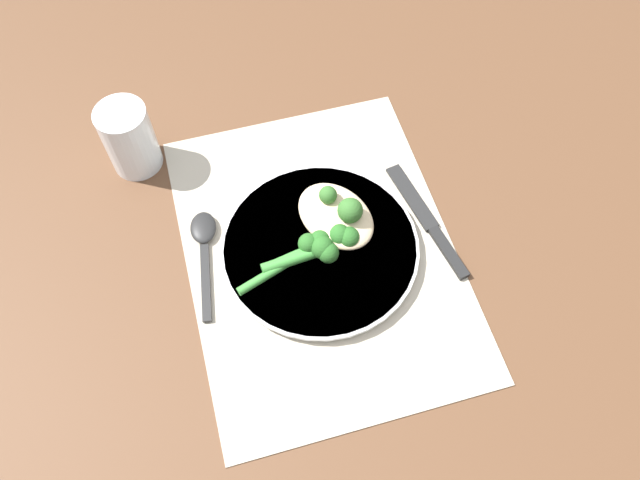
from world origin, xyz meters
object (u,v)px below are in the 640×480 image
broccoli_stalk_front (316,250)px  spoon (204,239)px  chicken_fillet (336,216)px  water_glass (129,139)px  knife (428,221)px  broccoli_stalk_left (333,240)px  broccoli_stalk_rear (306,253)px  plate (320,248)px

broccoli_stalk_front → spoon: bearing=-121.9°
broccoli_stalk_front → spoon: (-0.07, -0.13, -0.02)m
chicken_fillet → broccoli_stalk_front: broccoli_stalk_front is taller
broccoli_stalk_front → spoon: broccoli_stalk_front is taller
water_glass → chicken_fillet: bearing=52.9°
spoon → broccoli_stalk_front: bearing=-18.1°
water_glass → knife: bearing=60.1°
broccoli_stalk_left → broccoli_stalk_rear: (0.01, -0.04, -0.00)m
broccoli_stalk_rear → spoon: bearing=-138.2°
broccoli_stalk_left → broccoli_stalk_rear: bearing=-89.1°
knife → spoon: size_ratio=1.21×
broccoli_stalk_rear → water_glass: size_ratio=1.23×
spoon → water_glass: (-0.15, -0.07, 0.04)m
broccoli_stalk_rear → chicken_fillet: bearing=110.5°
broccoli_stalk_left → broccoli_stalk_front: bearing=-84.8°
plate → water_glass: size_ratio=2.47×
knife → spoon: 0.30m
plate → broccoli_stalk_left: 0.03m
plate → chicken_fillet: 0.05m
chicken_fillet → water_glass: (-0.18, -0.24, 0.02)m
plate → water_glass: water_glass is taller
chicken_fillet → broccoli_stalk_rear: broccoli_stalk_rear is taller
broccoli_stalk_left → water_glass: 0.31m
broccoli_stalk_rear → broccoli_stalk_front: bearing=73.5°
broccoli_stalk_rear → spoon: size_ratio=0.80×
knife → broccoli_stalk_rear: bearing=175.1°
broccoli_stalk_front → broccoli_stalk_rear: bearing=-92.7°
broccoli_stalk_rear → water_glass: water_glass is taller
spoon → water_glass: size_ratio=1.53×
plate → broccoli_stalk_front: (0.01, -0.01, 0.02)m
broccoli_stalk_left → water_glass: (-0.21, -0.22, 0.02)m
broccoli_stalk_left → knife: (-0.01, 0.13, -0.02)m
broccoli_stalk_left → knife: 0.14m
broccoli_stalk_left → spoon: size_ratio=0.77×
broccoli_stalk_left → broccoli_stalk_front: (0.01, -0.03, -0.00)m
broccoli_stalk_front → chicken_fillet: bearing=132.0°
broccoli_stalk_left → broccoli_stalk_rear: size_ratio=0.96×
broccoli_stalk_front → spoon: 0.15m
knife → chicken_fillet: bearing=157.6°
broccoli_stalk_left → knife: bearing=82.5°
plate → knife: (-0.00, 0.15, -0.01)m
chicken_fillet → water_glass: water_glass is taller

